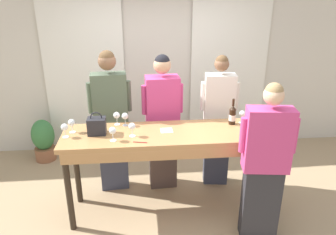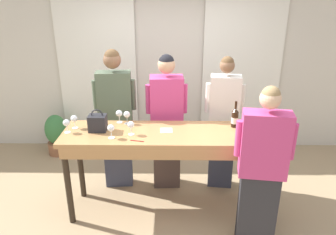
# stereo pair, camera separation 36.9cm
# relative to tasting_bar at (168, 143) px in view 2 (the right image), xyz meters

# --- Properties ---
(ground_plane) EXTENTS (18.00, 18.00, 0.00)m
(ground_plane) POSITION_rel_tasting_bar_xyz_m (0.00, 0.02, -0.92)
(ground_plane) COLOR tan
(wall_back) EXTENTS (12.00, 0.06, 2.80)m
(wall_back) POSITION_rel_tasting_bar_xyz_m (0.00, 1.83, 0.48)
(wall_back) COLOR beige
(wall_back) RESTS_ON ground_plane
(curtain_panel_left) EXTENTS (1.23, 0.03, 2.69)m
(curtain_panel_left) POSITION_rel_tasting_bar_xyz_m (-1.14, 1.76, 0.42)
(curtain_panel_left) COLOR white
(curtain_panel_left) RESTS_ON ground_plane
(curtain_panel_right) EXTENTS (1.23, 0.03, 2.69)m
(curtain_panel_right) POSITION_rel_tasting_bar_xyz_m (1.14, 1.76, 0.42)
(curtain_panel_right) COLOR white
(curtain_panel_right) RESTS_ON ground_plane
(tasting_bar) EXTENTS (2.38, 0.67, 1.04)m
(tasting_bar) POSITION_rel_tasting_bar_xyz_m (0.00, 0.00, 0.00)
(tasting_bar) COLOR #B27F4C
(tasting_bar) RESTS_ON ground_plane
(wine_bottle) EXTENTS (0.08, 0.08, 0.31)m
(wine_bottle) POSITION_rel_tasting_bar_xyz_m (0.77, 0.18, 0.24)
(wine_bottle) COLOR black
(wine_bottle) RESTS_ON tasting_bar
(handbag) EXTENTS (0.20, 0.15, 0.26)m
(handbag) POSITION_rel_tasting_bar_xyz_m (-0.79, 0.05, 0.22)
(handbag) COLOR #232328
(handbag) RESTS_ON tasting_bar
(wine_glass_front_left) EXTENTS (0.08, 0.08, 0.16)m
(wine_glass_front_left) POSITION_rel_tasting_bar_xyz_m (0.90, 0.20, 0.24)
(wine_glass_front_left) COLOR white
(wine_glass_front_left) RESTS_ON tasting_bar
(wine_glass_front_mid) EXTENTS (0.08, 0.08, 0.16)m
(wine_glass_front_mid) POSITION_rel_tasting_bar_xyz_m (-0.61, -0.14, 0.24)
(wine_glass_front_mid) COLOR white
(wine_glass_front_mid) RESTS_ON tasting_bar
(wine_glass_front_right) EXTENTS (0.08, 0.08, 0.16)m
(wine_glass_front_right) POSITION_rel_tasting_bar_xyz_m (-0.41, -0.05, 0.24)
(wine_glass_front_right) COLOR white
(wine_glass_front_right) RESTS_ON tasting_bar
(wine_glass_center_left) EXTENTS (0.08, 0.08, 0.16)m
(wine_glass_center_left) POSITION_rel_tasting_bar_xyz_m (-0.59, 0.30, 0.24)
(wine_glass_center_left) COLOR white
(wine_glass_center_left) RESTS_ON tasting_bar
(wine_glass_center_mid) EXTENTS (0.08, 0.08, 0.16)m
(wine_glass_center_mid) POSITION_rel_tasting_bar_xyz_m (-1.13, -0.00, 0.24)
(wine_glass_center_mid) COLOR white
(wine_glass_center_mid) RESTS_ON tasting_bar
(wine_glass_center_right) EXTENTS (0.08, 0.08, 0.16)m
(wine_glass_center_right) POSITION_rel_tasting_bar_xyz_m (-1.08, 0.12, 0.24)
(wine_glass_center_right) COLOR white
(wine_glass_center_right) RESTS_ON tasting_bar
(wine_glass_back_left) EXTENTS (0.08, 0.08, 0.16)m
(wine_glass_back_left) POSITION_rel_tasting_bar_xyz_m (-0.49, 0.26, 0.24)
(wine_glass_back_left) COLOR white
(wine_glass_back_left) RESTS_ON tasting_bar
(napkin) EXTENTS (0.14, 0.14, 0.00)m
(napkin) POSITION_rel_tasting_bar_xyz_m (-0.02, 0.07, 0.13)
(napkin) COLOR white
(napkin) RESTS_ON tasting_bar
(pen) EXTENTS (0.15, 0.04, 0.01)m
(pen) POSITION_rel_tasting_bar_xyz_m (-0.32, -0.21, 0.13)
(pen) COLOR maroon
(pen) RESTS_ON tasting_bar
(guest_olive_jacket) EXTENTS (0.54, 0.24, 1.88)m
(guest_olive_jacket) POSITION_rel_tasting_bar_xyz_m (-0.68, 0.57, 0.06)
(guest_olive_jacket) COLOR #383D51
(guest_olive_jacket) RESTS_ON ground_plane
(guest_pink_top) EXTENTS (0.53, 0.29, 1.82)m
(guest_pink_top) POSITION_rel_tasting_bar_xyz_m (-0.03, 0.57, 0.01)
(guest_pink_top) COLOR #473833
(guest_pink_top) RESTS_ON ground_plane
(guest_cream_sweater) EXTENTS (0.50, 0.25, 1.79)m
(guest_cream_sweater) POSITION_rel_tasting_bar_xyz_m (0.71, 0.57, 0.01)
(guest_cream_sweater) COLOR #383D51
(guest_cream_sweater) RESTS_ON ground_plane
(host_pouring) EXTENTS (0.57, 0.27, 1.75)m
(host_pouring) POSITION_rel_tasting_bar_xyz_m (0.93, -0.52, -0.02)
(host_pouring) COLOR #28282D
(host_pouring) RESTS_ON ground_plane
(potted_plant) EXTENTS (0.35, 0.35, 0.67)m
(potted_plant) POSITION_rel_tasting_bar_xyz_m (-1.82, 1.45, -0.58)
(potted_plant) COLOR #935B3D
(potted_plant) RESTS_ON ground_plane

